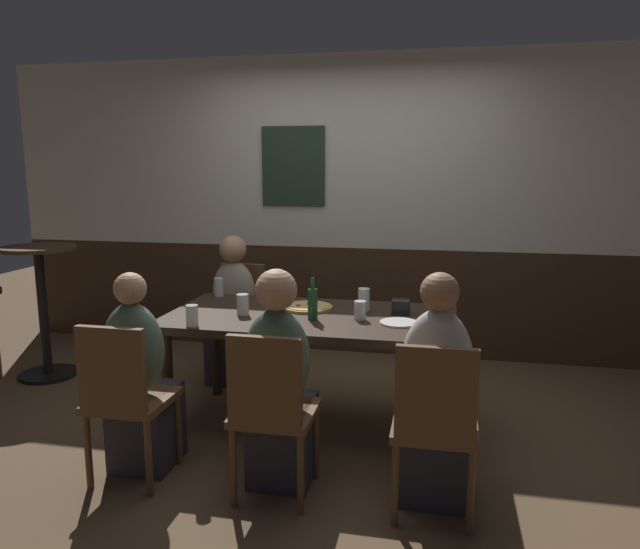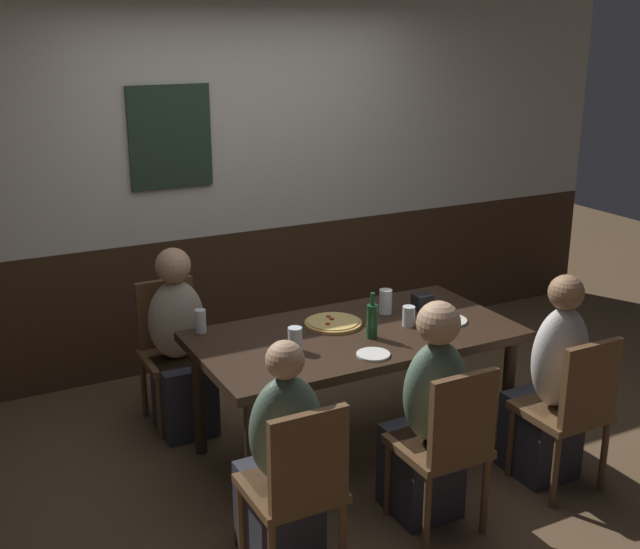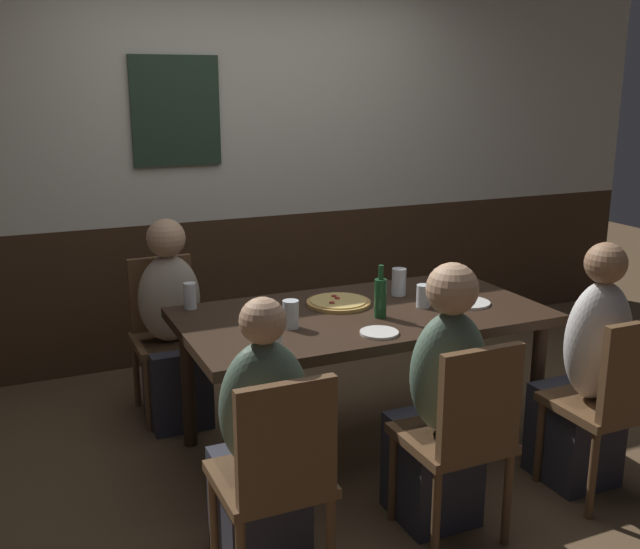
{
  "view_description": "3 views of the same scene",
  "coord_description": "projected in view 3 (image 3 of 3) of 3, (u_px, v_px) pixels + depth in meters",
  "views": [
    {
      "loc": [
        0.79,
        -3.5,
        1.65
      ],
      "look_at": [
        0.05,
        0.03,
        0.99
      ],
      "focal_mm": 33.14,
      "sensor_mm": 36.0,
      "label": 1
    },
    {
      "loc": [
        -2.1,
        -3.59,
        2.39
      ],
      "look_at": [
        -0.24,
        -0.03,
        1.12
      ],
      "focal_mm": 44.93,
      "sensor_mm": 36.0,
      "label": 2
    },
    {
      "loc": [
        -1.61,
        -3.11,
        1.84
      ],
      "look_at": [
        -0.25,
        -0.05,
        0.97
      ],
      "focal_mm": 41.5,
      "sensor_mm": 36.0,
      "label": 3
    }
  ],
  "objects": [
    {
      "name": "chair_left_far",
      "position": [
        166.0,
        326.0,
        4.19
      ],
      "size": [
        0.4,
        0.4,
        0.88
      ],
      "color": "brown",
      "rests_on": "ground_plane"
    },
    {
      "name": "chair_right_near",
      "position": [
        613.0,
        398.0,
        3.25
      ],
      "size": [
        0.4,
        0.4,
        0.88
      ],
      "color": "brown",
      "rests_on": "ground_plane"
    },
    {
      "name": "beer_glass_tall",
      "position": [
        190.0,
        297.0,
        3.69
      ],
      "size": [
        0.06,
        0.06,
        0.13
      ],
      "color": "silver",
      "rests_on": "dining_table"
    },
    {
      "name": "person_mid_near",
      "position": [
        440.0,
        415.0,
        3.08
      ],
      "size": [
        0.34,
        0.37,
        1.16
      ],
      "color": "#2D2D38",
      "rests_on": "ground_plane"
    },
    {
      "name": "person_left_near",
      "position": [
        261.0,
        460.0,
        2.78
      ],
      "size": [
        0.34,
        0.37,
        1.11
      ],
      "color": "#2D2D38",
      "rests_on": "ground_plane"
    },
    {
      "name": "wall_back",
      "position": [
        251.0,
        164.0,
        4.97
      ],
      "size": [
        6.4,
        0.13,
        2.6
      ],
      "color": "#3D2819",
      "rests_on": "ground_plane"
    },
    {
      "name": "pint_glass_stout",
      "position": [
        399.0,
        283.0,
        3.92
      ],
      "size": [
        0.08,
        0.08,
        0.15
      ],
      "color": "silver",
      "rests_on": "dining_table"
    },
    {
      "name": "beer_glass_half",
      "position": [
        423.0,
        297.0,
        3.72
      ],
      "size": [
        0.07,
        0.07,
        0.11
      ],
      "color": "silver",
      "rests_on": "dining_table"
    },
    {
      "name": "condiment_caddy",
      "position": [
        441.0,
        284.0,
        3.99
      ],
      "size": [
        0.11,
        0.09,
        0.09
      ],
      "primitive_type": "cube",
      "color": "black",
      "rests_on": "dining_table"
    },
    {
      "name": "pizza",
      "position": [
        339.0,
        302.0,
        3.77
      ],
      "size": [
        0.33,
        0.33,
        0.03
      ],
      "color": "tan",
      "rests_on": "dining_table"
    },
    {
      "name": "tumbler_short",
      "position": [
        274.0,
        344.0,
        3.05
      ],
      "size": [
        0.07,
        0.07,
        0.12
      ],
      "color": "silver",
      "rests_on": "dining_table"
    },
    {
      "name": "person_right_near",
      "position": [
        586.0,
        385.0,
        3.39
      ],
      "size": [
        0.34,
        0.37,
        1.17
      ],
      "color": "#2D2D38",
      "rests_on": "ground_plane"
    },
    {
      "name": "chair_mid_near",
      "position": [
        462.0,
        431.0,
        2.94
      ],
      "size": [
        0.4,
        0.4,
        0.88
      ],
      "color": "brown",
      "rests_on": "ground_plane"
    },
    {
      "name": "dining_table",
      "position": [
        362.0,
        326.0,
        3.68
      ],
      "size": [
        1.79,
        0.94,
        0.74
      ],
      "color": "black",
      "rests_on": "ground_plane"
    },
    {
      "name": "person_left_far",
      "position": [
        173.0,
        337.0,
        4.05
      ],
      "size": [
        0.34,
        0.37,
        1.14
      ],
      "color": "#2D2D38",
      "rests_on": "ground_plane"
    },
    {
      "name": "tumbler_water",
      "position": [
        291.0,
        315.0,
        3.4
      ],
      "size": [
        0.08,
        0.08,
        0.13
      ],
      "color": "silver",
      "rests_on": "dining_table"
    },
    {
      "name": "plate_white_large",
      "position": [
        468.0,
        303.0,
        3.78
      ],
      "size": [
        0.22,
        0.22,
        0.01
      ],
      "primitive_type": "cylinder",
      "color": "white",
      "rests_on": "dining_table"
    },
    {
      "name": "beer_bottle_green",
      "position": [
        380.0,
        297.0,
        3.54
      ],
      "size": [
        0.06,
        0.06,
        0.26
      ],
      "color": "#194723",
      "rests_on": "dining_table"
    },
    {
      "name": "ground_plane",
      "position": [
        360.0,
        447.0,
        3.85
      ],
      "size": [
        12.0,
        12.0,
        0.0
      ],
      "primitive_type": "plane",
      "color": "brown"
    },
    {
      "name": "chair_left_near",
      "position": [
        277.0,
        472.0,
        2.63
      ],
      "size": [
        0.4,
        0.4,
        0.88
      ],
      "color": "brown",
      "rests_on": "ground_plane"
    },
    {
      "name": "plate_white_small",
      "position": [
        379.0,
        333.0,
        3.33
      ],
      "size": [
        0.18,
        0.18,
        0.01
      ],
      "primitive_type": "cylinder",
      "color": "white",
      "rests_on": "dining_table"
    }
  ]
}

